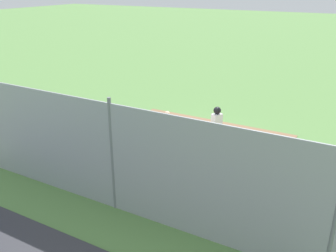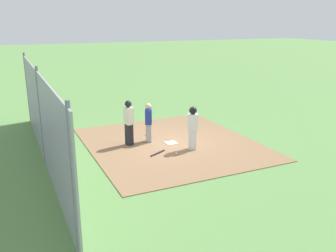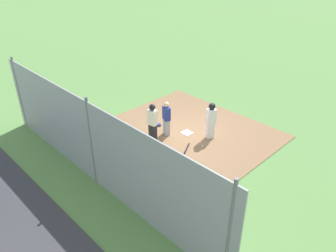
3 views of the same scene
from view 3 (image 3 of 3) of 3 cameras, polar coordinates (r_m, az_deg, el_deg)
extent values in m
plane|color=#5B8947|center=(15.05, 3.25, -1.28)|extent=(140.00, 140.00, 0.00)
cube|color=#896647|center=(15.04, 3.25, -1.23)|extent=(7.20, 6.40, 0.03)
cube|color=white|center=(15.03, 3.25, -1.15)|extent=(0.44, 0.44, 0.02)
cube|color=#9E9EA3|center=(14.72, -0.27, -0.16)|extent=(0.36, 0.32, 0.76)
cube|color=navy|center=(14.39, -0.27, 2.18)|extent=(0.45, 0.39, 0.60)
sphere|color=tan|center=(14.21, -0.28, 3.68)|extent=(0.24, 0.24, 0.24)
cube|color=black|center=(14.17, -2.61, -1.23)|extent=(0.34, 0.28, 0.85)
cube|color=beige|center=(13.80, -2.68, 1.49)|extent=(0.42, 0.33, 0.67)
sphere|color=black|center=(13.59, -2.72, 3.23)|extent=(0.27, 0.27, 0.27)
cube|color=silver|center=(14.59, 7.26, -0.66)|extent=(0.33, 0.37, 0.77)
cube|color=white|center=(14.26, 7.43, 1.74)|extent=(0.40, 0.46, 0.61)
sphere|color=tan|center=(14.07, 7.54, 3.28)|extent=(0.24, 0.24, 0.24)
sphere|color=black|center=(14.06, 7.55, 3.36)|extent=(0.29, 0.29, 0.29)
cylinder|color=black|center=(13.91, 3.24, -3.82)|extent=(0.41, 0.71, 0.06)
ellipsoid|color=navy|center=(15.56, -1.56, 0.26)|extent=(0.24, 0.20, 0.12)
sphere|color=white|center=(14.09, 5.92, -3.42)|extent=(0.07, 0.07, 0.07)
cube|color=#93999E|center=(11.59, -12.88, -3.03)|extent=(12.00, 0.05, 3.20)
cylinder|color=slate|center=(16.24, -24.01, 5.12)|extent=(0.10, 0.10, 3.35)
cylinder|color=slate|center=(11.55, -12.92, -2.71)|extent=(0.10, 0.10, 3.35)
cylinder|color=slate|center=(8.25, 10.46, -17.97)|extent=(0.10, 0.10, 3.35)
camera|label=1|loc=(3.98, -73.70, -16.65)|focal=39.29mm
camera|label=2|loc=(6.11, 74.77, -24.79)|focal=38.46mm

